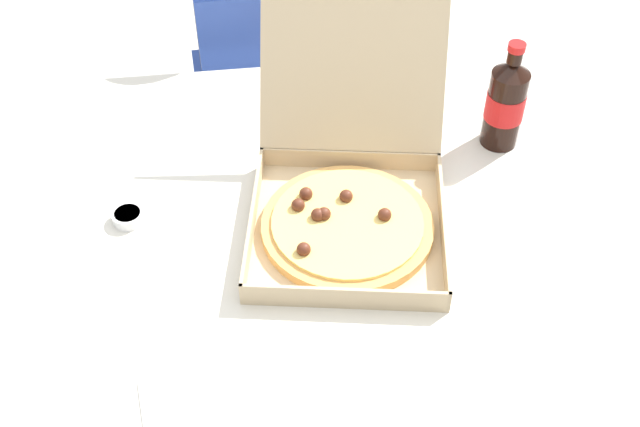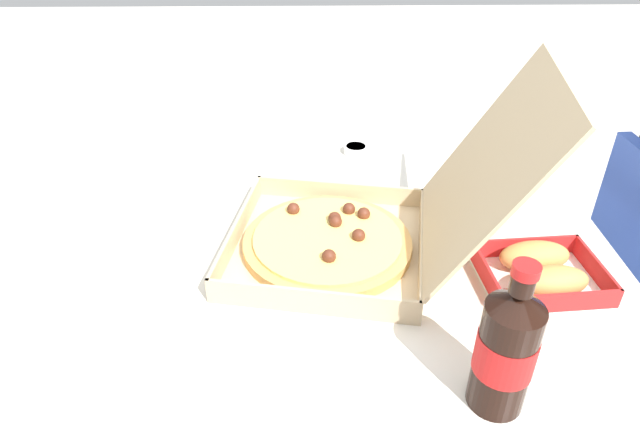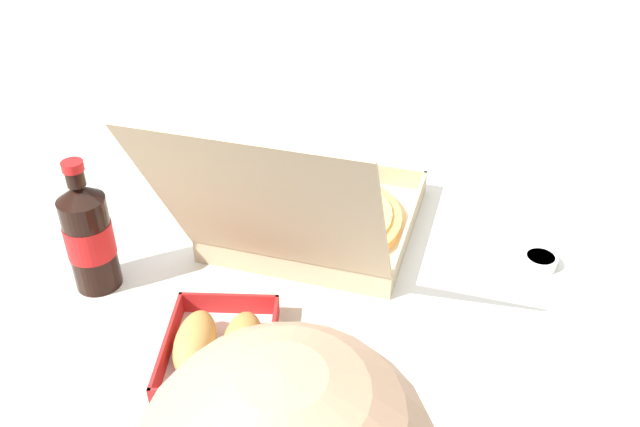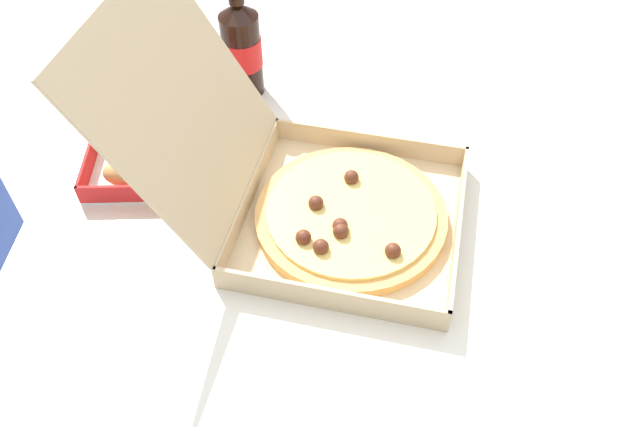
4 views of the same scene
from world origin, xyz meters
The scene contains 6 objects.
dining_table centered at (0.00, 0.00, 0.65)m, with size 1.35×1.02×0.72m.
pizza_box_open centered at (0.00, 0.04, 0.76)m, with size 0.42×0.55×0.34m.
bread_side_box centered at (0.09, 0.34, 0.74)m, with size 0.16×0.20×0.06m.
cola_bottle centered at (0.32, 0.20, 0.81)m, with size 0.07×0.07×0.22m.
paper_menu centered at (-0.24, -0.33, 0.72)m, with size 0.21×0.15×0.00m, color white.
dipping_sauce_cup centered at (-0.39, 0.07, 0.73)m, with size 0.06×0.06×0.02m.
Camera 3 is at (-0.13, 0.99, 1.41)m, focal length 37.58 mm.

